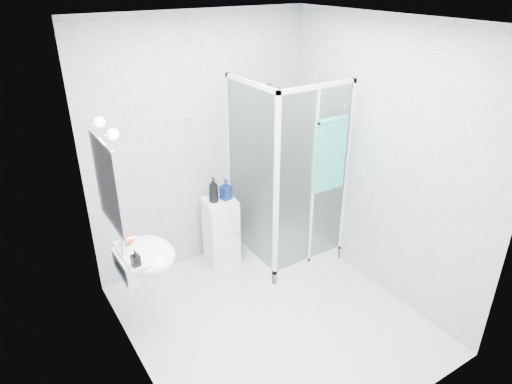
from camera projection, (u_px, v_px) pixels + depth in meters
room at (274, 193)px, 3.66m from camera, size 2.40×2.60×2.60m
shower_enclosure at (283, 222)px, 4.94m from camera, size 0.90×0.95×2.00m
wall_basin at (143, 256)px, 3.74m from camera, size 0.46×0.56×0.35m
mirror at (107, 184)px, 3.34m from camera, size 0.02×0.60×0.70m
vanity_lights at (105, 128)px, 3.17m from camera, size 0.10×0.40×0.08m
wall_hooks at (178, 120)px, 4.34m from camera, size 0.23×0.06×0.03m
storage_cabinet at (221, 232)px, 4.89m from camera, size 0.34×0.36×0.76m
hand_towel at (331, 153)px, 4.36m from camera, size 0.35×0.05×0.74m
shampoo_bottle_a at (213, 190)px, 4.63m from camera, size 0.12×0.12×0.27m
shampoo_bottle_b at (226, 189)px, 4.69m from camera, size 0.12×0.12×0.22m
soap_dispenser_orange at (126, 237)px, 3.74m from camera, size 0.16×0.16×0.15m
soap_dispenser_black at (135, 258)px, 3.48m from camera, size 0.07×0.07×0.14m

